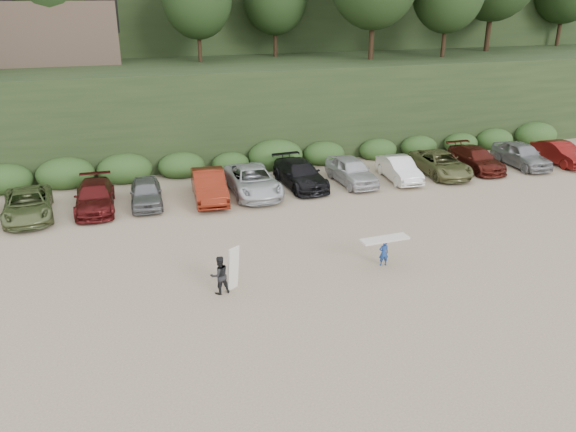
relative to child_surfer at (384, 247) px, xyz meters
name	(u,v)px	position (x,y,z in m)	size (l,w,h in m)	color
ground	(353,266)	(-1.21, 0.30, -0.83)	(120.00, 120.00, 0.00)	tan
parked_cars	(278,179)	(-1.60, 10.24, -0.11)	(39.97, 5.75, 1.58)	#9A9A9E
child_surfer	(384,247)	(0.00, 0.00, 0.00)	(2.07, 0.68, 1.23)	navy
adult_surfer	(221,274)	(-6.83, -0.29, -0.07)	(1.24, 0.71, 1.78)	black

